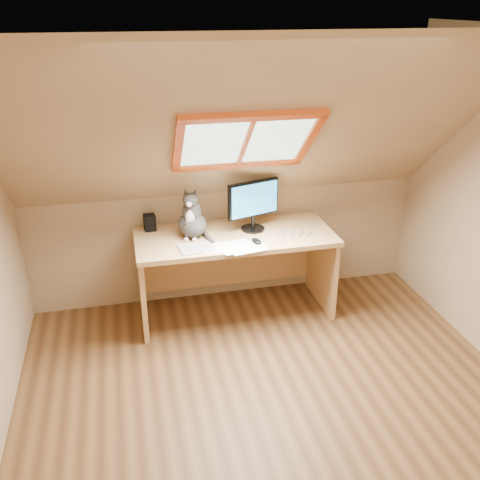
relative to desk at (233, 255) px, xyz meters
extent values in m
plane|color=brown|center=(0.01, -1.45, -0.53)|extent=(3.50, 3.50, 0.00)
cube|color=tan|center=(0.01, 0.30, -0.03)|extent=(3.50, 0.02, 1.00)
cube|color=silver|center=(0.01, -2.23, 1.87)|extent=(3.50, 1.95, 0.02)
cube|color=tan|center=(0.01, -0.48, 1.17)|extent=(3.50, 1.56, 1.41)
cube|color=#B2E0CC|center=(0.01, -0.40, 1.10)|extent=(0.90, 0.53, 0.48)
cube|color=#D64914|center=(0.01, -0.40, 1.10)|extent=(1.02, 0.64, 0.59)
cube|color=tan|center=(0.00, -0.07, 0.21)|extent=(1.66, 0.72, 0.04)
cube|color=tan|center=(-0.80, -0.07, -0.17)|extent=(0.04, 0.65, 0.71)
cube|color=tan|center=(0.80, -0.07, -0.17)|extent=(0.04, 0.65, 0.71)
cube|color=tan|center=(0.00, 0.26, -0.17)|extent=(1.56, 0.03, 0.50)
cylinder|color=black|center=(0.17, -0.01, 0.24)|extent=(0.20, 0.20, 0.02)
cylinder|color=black|center=(0.17, -0.01, 0.30)|extent=(0.03, 0.03, 0.11)
cube|color=black|center=(0.17, -0.01, 0.51)|extent=(0.46, 0.17, 0.31)
cube|color=blue|center=(0.18, -0.03, 0.51)|extent=(0.42, 0.14, 0.27)
ellipsoid|color=#3E3937|center=(-0.35, -0.02, 0.33)|extent=(0.31, 0.34, 0.20)
ellipsoid|color=#3E3937|center=(-0.35, -0.04, 0.45)|extent=(0.19, 0.19, 0.22)
ellipsoid|color=silver|center=(-0.37, -0.10, 0.42)|extent=(0.08, 0.06, 0.13)
ellipsoid|color=#3E3937|center=(-0.37, -0.09, 0.57)|extent=(0.15, 0.14, 0.11)
sphere|color=silver|center=(-0.38, -0.13, 0.55)|extent=(0.04, 0.04, 0.04)
cone|color=#3E3937|center=(-0.40, -0.05, 0.62)|extent=(0.07, 0.07, 0.07)
cone|color=#3E3937|center=(-0.32, -0.08, 0.62)|extent=(0.07, 0.06, 0.07)
cube|color=black|center=(-0.68, 0.18, 0.30)|extent=(0.10, 0.10, 0.14)
cube|color=#B2B2B7|center=(-0.35, -0.28, 0.23)|extent=(0.29, 0.22, 0.01)
ellipsoid|color=black|center=(0.13, -0.28, 0.25)|extent=(0.09, 0.12, 0.03)
cube|color=white|center=(-0.05, -0.33, 0.23)|extent=(0.33, 0.27, 0.00)
cube|color=white|center=(-0.05, -0.33, 0.23)|extent=(0.32, 0.24, 0.00)
cube|color=white|center=(-0.05, -0.33, 0.23)|extent=(0.35, 0.30, 0.00)
camera|label=1|loc=(-0.87, -4.06, 2.01)|focal=40.00mm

